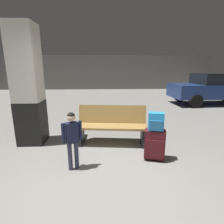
# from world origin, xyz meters

# --- Properties ---
(ground_plane) EXTENTS (18.00, 18.00, 0.10)m
(ground_plane) POSITION_xyz_m (0.00, 4.00, -0.05)
(ground_plane) COLOR gray
(garage_back_wall) EXTENTS (18.00, 0.12, 2.80)m
(garage_back_wall) POSITION_xyz_m (0.00, 12.86, 1.40)
(garage_back_wall) COLOR slate
(garage_back_wall) RESTS_ON ground_plane
(structural_pillar) EXTENTS (0.57, 0.57, 2.67)m
(structural_pillar) POSITION_xyz_m (-1.72, 1.81, 1.32)
(structural_pillar) COLOR black
(structural_pillar) RESTS_ON ground_plane
(bench) EXTENTS (1.65, 0.69, 0.89)m
(bench) POSITION_xyz_m (0.16, 1.65, 0.44)
(bench) COLOR #9E7A42
(bench) RESTS_ON ground_plane
(suitcase) EXTENTS (0.42, 0.31, 0.60)m
(suitcase) POSITION_xyz_m (0.94, 0.83, 0.32)
(suitcase) COLOR #471419
(suitcase) RESTS_ON ground_plane
(backpack_bright) EXTENTS (0.31, 0.25, 0.34)m
(backpack_bright) POSITION_xyz_m (0.94, 0.82, 0.77)
(backpack_bright) COLOR #268CD8
(backpack_bright) RESTS_ON suitcase
(child) EXTENTS (0.32, 0.20, 1.03)m
(child) POSITION_xyz_m (-0.57, 0.58, 0.64)
(child) COLOR #33384C
(child) RESTS_ON ground_plane
(parked_car_side) EXTENTS (4.15, 1.89, 1.51)m
(parked_car_side) POSITION_xyz_m (5.42, 6.16, 0.81)
(parked_car_side) COLOR navy
(parked_car_side) RESTS_ON ground_plane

